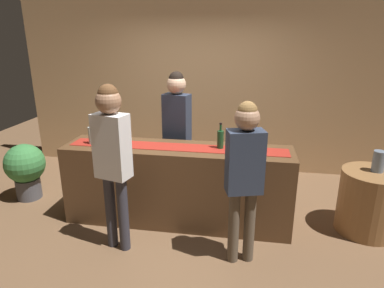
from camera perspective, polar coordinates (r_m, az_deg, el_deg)
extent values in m
plane|color=brown|center=(4.34, -2.35, -12.58)|extent=(10.00, 10.00, 0.00)
cube|color=tan|center=(5.66, 1.47, 10.30)|extent=(6.00, 0.12, 2.90)
cube|color=#543821|center=(4.12, -2.44, -6.86)|extent=(2.68, 0.60, 0.95)
cube|color=maroon|center=(3.94, -2.53, -0.52)|extent=(2.54, 0.28, 0.01)
cylinder|color=#194723|center=(3.88, 4.78, 0.72)|extent=(0.07, 0.07, 0.21)
cylinder|color=#194723|center=(3.84, 4.83, 2.75)|extent=(0.03, 0.03, 0.08)
cylinder|color=black|center=(3.83, 4.85, 3.42)|extent=(0.03, 0.03, 0.02)
cylinder|color=#B2C6C1|center=(4.20, -16.50, 1.37)|extent=(0.07, 0.07, 0.21)
cylinder|color=#B2C6C1|center=(4.17, -16.67, 3.24)|extent=(0.03, 0.03, 0.08)
cylinder|color=black|center=(4.15, -16.73, 3.86)|extent=(0.03, 0.03, 0.02)
cylinder|color=silver|center=(4.25, -13.50, 0.36)|extent=(0.06, 0.06, 0.00)
cylinder|color=silver|center=(4.24, -13.54, 0.87)|extent=(0.01, 0.01, 0.07)
cone|color=silver|center=(4.22, -13.61, 1.77)|extent=(0.07, 0.07, 0.06)
cylinder|color=silver|center=(3.90, 9.37, -0.97)|extent=(0.06, 0.06, 0.00)
cylinder|color=silver|center=(3.89, 9.39, -0.42)|extent=(0.01, 0.01, 0.07)
cone|color=silver|center=(3.87, 9.45, 0.57)|extent=(0.07, 0.07, 0.06)
cylinder|color=#26262B|center=(4.66, -1.54, -4.69)|extent=(0.11, 0.11, 0.82)
cylinder|color=#26262B|center=(4.72, -3.32, -4.40)|extent=(0.11, 0.11, 0.82)
cube|color=#2D384C|center=(4.46, -2.56, 4.23)|extent=(0.38, 0.27, 0.65)
sphere|color=#DBAD89|center=(4.38, -2.64, 9.95)|extent=(0.25, 0.25, 0.25)
sphere|color=black|center=(4.37, -2.65, 10.83)|extent=(0.19, 0.19, 0.19)
cylinder|color=brown|center=(3.49, 6.99, -13.64)|extent=(0.11, 0.11, 0.77)
cylinder|color=brown|center=(3.53, 9.59, -13.41)|extent=(0.11, 0.11, 0.77)
cube|color=#2D384C|center=(3.21, 8.85, -2.98)|extent=(0.38, 0.28, 0.61)
sphere|color=tan|center=(3.08, 9.22, 4.32)|extent=(0.23, 0.23, 0.23)
sphere|color=olive|center=(3.07, 9.28, 5.47)|extent=(0.18, 0.18, 0.18)
cylinder|color=#33333D|center=(3.78, -13.47, -10.90)|extent=(0.11, 0.11, 0.83)
cylinder|color=#33333D|center=(3.70, -11.45, -11.48)|extent=(0.11, 0.11, 0.83)
cube|color=white|center=(3.45, -13.30, -0.38)|extent=(0.38, 0.28, 0.65)
sphere|color=#9E7051|center=(3.33, -13.85, 6.98)|extent=(0.25, 0.25, 0.25)
sphere|color=brown|center=(3.32, -13.94, 8.13)|extent=(0.19, 0.19, 0.19)
cylinder|color=olive|center=(4.45, 27.57, -8.61)|extent=(0.68, 0.68, 0.74)
cylinder|color=slate|center=(4.31, 28.82, -2.57)|extent=(0.13, 0.13, 0.24)
cylinder|color=#4C4C51|center=(5.33, -25.69, -6.69)|extent=(0.33, 0.33, 0.29)
sphere|color=#387A3D|center=(5.20, -26.24, -2.93)|extent=(0.54, 0.54, 0.54)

